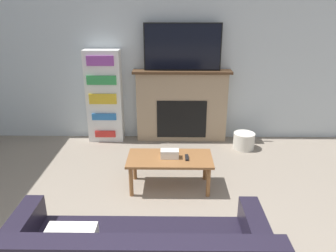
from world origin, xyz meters
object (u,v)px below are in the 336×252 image
object	(u,v)px
tv	(183,47)
coffee_table	(170,161)
storage_basket	(244,141)
bookshelf	(104,96)
fireplace	(182,106)

from	to	relation	value
tv	coffee_table	bearing A→B (deg)	-96.84
storage_basket	bookshelf	bearing A→B (deg)	171.29
fireplace	coffee_table	xyz separation A→B (m)	(-0.19, -1.57, -0.24)
fireplace	bookshelf	distance (m)	1.28
coffee_table	fireplace	bearing A→B (deg)	83.25
coffee_table	bookshelf	world-z (taller)	bookshelf
coffee_table	storage_basket	bearing A→B (deg)	45.57
bookshelf	storage_basket	size ratio (longest dim) A/B	4.51
tv	coffee_table	world-z (taller)	tv
coffee_table	tv	bearing A→B (deg)	83.16
coffee_table	storage_basket	xyz separation A→B (m)	(1.17, 1.20, -0.23)
fireplace	tv	distance (m)	0.95
tv	coffee_table	size ratio (longest dim) A/B	1.15
fireplace	tv	world-z (taller)	tv
fireplace	coffee_table	size ratio (longest dim) A/B	1.51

